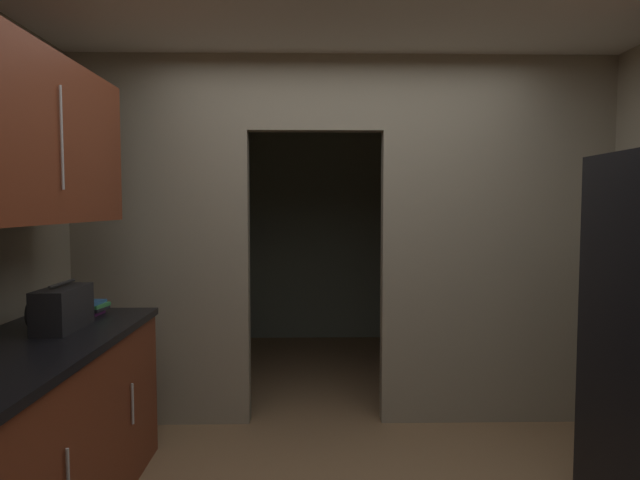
{
  "coord_description": "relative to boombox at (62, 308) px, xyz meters",
  "views": [
    {
      "loc": [
        -0.23,
        -2.23,
        1.53
      ],
      "look_at": [
        -0.17,
        0.86,
        1.33
      ],
      "focal_mm": 30.05,
      "sensor_mm": 36.0,
      "label": 1
    }
  ],
  "objects": [
    {
      "name": "kitchen_partition",
      "position": [
        1.54,
        1.01,
        0.33
      ],
      "size": [
        3.74,
        0.12,
        2.55
      ],
      "color": "gray",
      "rests_on": "ground"
    },
    {
      "name": "adjoining_room_shell",
      "position": [
        1.49,
        2.77,
        0.27
      ],
      "size": [
        3.74,
        2.51,
        2.55
      ],
      "color": "gray",
      "rests_on": "ground"
    },
    {
      "name": "lower_cabinet_run",
      "position": [
        -0.03,
        -0.29,
        -0.56
      ],
      "size": [
        0.7,
        1.74,
        0.9
      ],
      "color": "maroon",
      "rests_on": "ground"
    },
    {
      "name": "upper_cabinet_counterside",
      "position": [
        -0.03,
        -0.29,
        0.82
      ],
      "size": [
        0.36,
        1.56,
        0.77
      ],
      "color": "maroon"
    },
    {
      "name": "boombox",
      "position": [
        0.0,
        0.0,
        0.0
      ],
      "size": [
        0.18,
        0.38,
        0.24
      ],
      "color": "black",
      "rests_on": "lower_cabinet_run"
    },
    {
      "name": "book_stack",
      "position": [
        0.0,
        0.38,
        -0.07
      ],
      "size": [
        0.15,
        0.18,
        0.08
      ],
      "color": "#8C3893",
      "rests_on": "lower_cabinet_run"
    }
  ]
}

